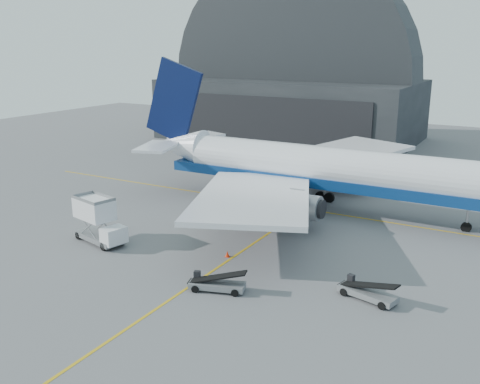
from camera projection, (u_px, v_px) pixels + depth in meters
The scene contains 9 objects.
ground at pixel (217, 268), 47.13m from camera, with size 200.00×200.00×0.00m, color #565659.
taxi_lines at pixel (278, 227), 57.76m from camera, with size 80.00×42.12×0.02m.
hangar at pixel (292, 92), 109.48m from camera, with size 50.00×28.30×28.00m.
airliner at pixel (316, 168), 63.06m from camera, with size 49.99×48.48×17.54m.
catering_truck at pixel (98, 221), 52.82m from camera, with size 6.67×3.74×4.33m.
pushback_tug at pixel (246, 219), 58.52m from camera, with size 3.92×2.97×1.61m.
belt_loader_a at pixel (217, 284), 42.76m from camera, with size 4.84×2.77×1.81m.
belt_loader_b at pixel (367, 292), 41.32m from camera, with size 4.97×2.62×1.86m.
traffic_cone at pixel (227, 254), 49.58m from camera, with size 0.40×0.40×0.58m.
Camera 1 is at (23.14, -36.99, 19.15)m, focal length 40.00 mm.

